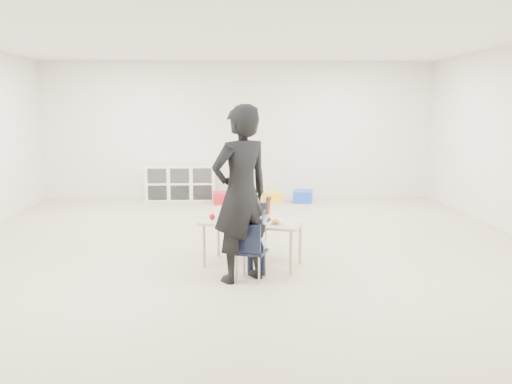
{
  "coord_description": "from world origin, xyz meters",
  "views": [
    {
      "loc": [
        -0.16,
        -6.68,
        1.85
      ],
      "look_at": [
        0.13,
        -0.22,
        0.85
      ],
      "focal_mm": 38.0,
      "sensor_mm": 36.0,
      "label": 1
    }
  ],
  "objects_px": {
    "chair_near": "(251,251)",
    "child": "(251,234)",
    "table": "(253,243)",
    "cubby_shelf": "(181,183)",
    "adult": "(241,194)"
  },
  "relations": [
    {
      "from": "chair_near",
      "to": "child",
      "type": "distance_m",
      "value": 0.19
    },
    {
      "from": "chair_near",
      "to": "child",
      "type": "relative_size",
      "value": 0.63
    },
    {
      "from": "table",
      "to": "child",
      "type": "bearing_deg",
      "value": -73.69
    },
    {
      "from": "cubby_shelf",
      "to": "table",
      "type": "bearing_deg",
      "value": -74.83
    },
    {
      "from": "adult",
      "to": "table",
      "type": "bearing_deg",
      "value": -136.88
    },
    {
      "from": "table",
      "to": "child",
      "type": "xyz_separation_m",
      "value": [
        -0.03,
        -0.53,
        0.23
      ]
    },
    {
      "from": "table",
      "to": "chair_near",
      "type": "height_order",
      "value": "chair_near"
    },
    {
      "from": "table",
      "to": "cubby_shelf",
      "type": "relative_size",
      "value": 0.93
    },
    {
      "from": "child",
      "to": "table",
      "type": "bearing_deg",
      "value": 106.31
    },
    {
      "from": "child",
      "to": "adult",
      "type": "bearing_deg",
      "value": -146.08
    },
    {
      "from": "chair_near",
      "to": "cubby_shelf",
      "type": "bearing_deg",
      "value": 123.31
    },
    {
      "from": "cubby_shelf",
      "to": "adult",
      "type": "distance_m",
      "value": 5.43
    },
    {
      "from": "table",
      "to": "chair_near",
      "type": "relative_size",
      "value": 2.02
    },
    {
      "from": "child",
      "to": "cubby_shelf",
      "type": "relative_size",
      "value": 0.72
    },
    {
      "from": "adult",
      "to": "child",
      "type": "bearing_deg",
      "value": 161.63
    }
  ]
}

